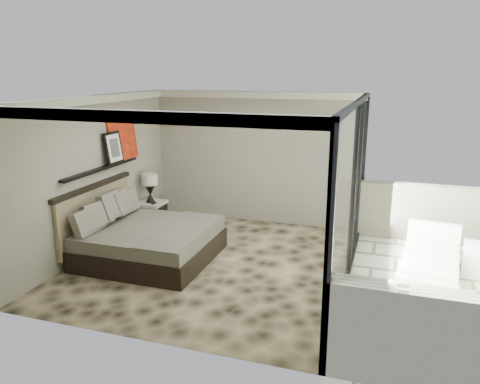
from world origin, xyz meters
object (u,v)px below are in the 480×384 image
(bed, at_px, (145,239))
(table_lamp, at_px, (150,184))
(lounger, at_px, (430,264))
(nightstand, at_px, (152,213))
(ottoman, at_px, (478,258))

(bed, distance_m, table_lamp, 1.87)
(bed, xyz_separation_m, lounger, (4.73, 0.78, -0.14))
(nightstand, height_order, lounger, lounger)
(nightstand, relative_size, ottoman, 1.17)
(nightstand, bearing_deg, bed, -60.55)
(bed, distance_m, nightstand, 1.81)
(table_lamp, distance_m, lounger, 5.59)
(bed, bearing_deg, lounger, 9.33)
(bed, xyz_separation_m, nightstand, (-0.76, 1.64, -0.08))
(nightstand, xyz_separation_m, ottoman, (6.25, -0.42, -0.04))
(nightstand, distance_m, ottoman, 6.26)
(table_lamp, xyz_separation_m, lounger, (5.48, -0.83, -0.70))
(bed, xyz_separation_m, ottoman, (5.49, 1.22, -0.12))
(bed, relative_size, lounger, 1.21)
(bed, relative_size, ottoman, 4.72)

